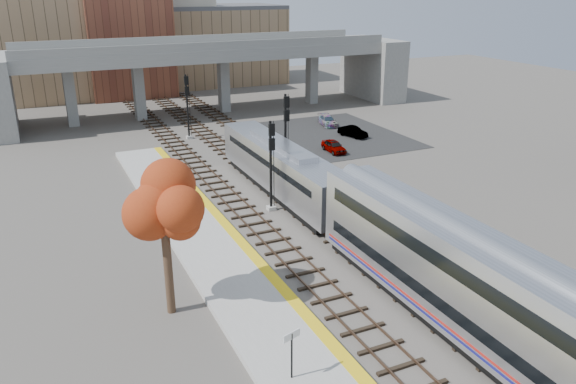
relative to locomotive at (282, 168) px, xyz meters
name	(u,v)px	position (x,y,z in m)	size (l,w,h in m)	color
ground	(357,268)	(-1.00, -13.26, -2.28)	(160.00, 160.00, 0.00)	#47423D
platform	(245,291)	(-8.25, -13.26, -2.10)	(4.50, 60.00, 0.35)	#9E9E99
yellow_strip	(276,281)	(-6.35, -13.26, -1.92)	(0.70, 60.00, 0.01)	yellow
tracks	(285,197)	(-0.07, -0.76, -2.20)	(10.70, 95.00, 0.25)	black
overpass	(208,68)	(3.92, 31.74, 3.53)	(54.00, 12.00, 9.50)	slate
buildings_far	(143,38)	(0.26, 53.31, 5.60)	(43.00, 21.00, 20.60)	#957756
parking_lot	(333,135)	(13.00, 14.74, -2.26)	(14.00, 18.00, 0.04)	black
locomotive	(282,168)	(0.00, 0.00, 0.00)	(3.02, 19.05, 4.10)	#A8AAB2
coach	(488,298)	(0.00, -22.61, 0.52)	(3.03, 25.00, 5.00)	#A8AAB2
signal_mast_near	(271,168)	(-2.10, -2.75, 1.09)	(0.60, 0.64, 6.85)	#9E9E99
signal_mast_mid	(286,137)	(2.00, 3.59, 1.44)	(0.60, 0.64, 7.38)	#9E9E99
signal_mast_far	(188,108)	(-2.10, 19.97, 1.17)	(0.60, 0.64, 6.98)	#9E9E99
station_sign	(292,345)	(-9.06, -21.03, -0.30)	(0.87, 0.32, 2.27)	black
tree	(163,209)	(-12.33, -13.29, 3.51)	(3.60, 3.60, 7.81)	#382619
car_a	(334,146)	(9.68, 8.71, -1.64)	(1.41, 3.51, 1.20)	#99999E
car_b	(353,132)	(14.49, 12.98, -1.65)	(1.24, 3.55, 1.17)	#99999E
car_c	(328,121)	(14.52, 18.83, -1.67)	(1.58, 3.88, 1.13)	#99999E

